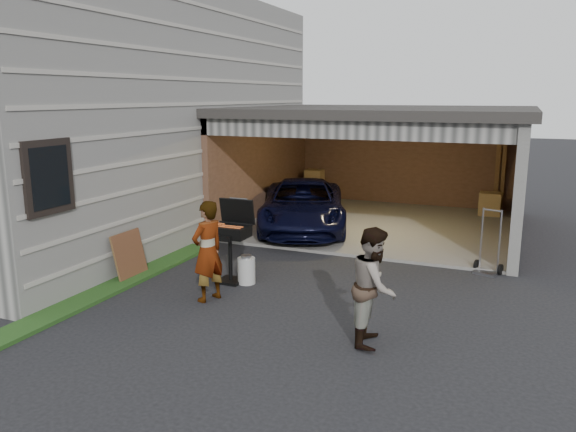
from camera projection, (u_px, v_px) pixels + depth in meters
name	position (u px, v px, depth m)	size (l,w,h in m)	color
ground	(227.00, 312.00, 8.40)	(80.00, 80.00, 0.00)	black
house	(88.00, 113.00, 13.70)	(7.00, 11.00, 5.50)	#474744
groundcover_strip	(61.00, 311.00, 8.34)	(0.50, 8.00, 0.06)	#193814
garage	(386.00, 149.00, 13.85)	(6.80, 6.30, 2.90)	#605E59
minivan	(303.00, 208.00, 13.27)	(1.91, 4.14, 1.15)	black
woman	(208.00, 251.00, 8.72)	(0.58, 0.38, 1.60)	#AEC1DB
man	(374.00, 286.00, 7.20)	(0.75, 0.59, 1.55)	#3D2218
bbq_grill	(231.00, 234.00, 9.59)	(0.64, 0.56, 1.42)	black
propane_tank	(246.00, 271.00, 9.62)	(0.30, 0.30, 0.45)	silver
plywood_panel	(129.00, 255.00, 9.86)	(0.04, 0.75, 0.84)	#512B1C
hand_truck	(488.00, 261.00, 10.18)	(0.52, 0.47, 1.19)	slate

